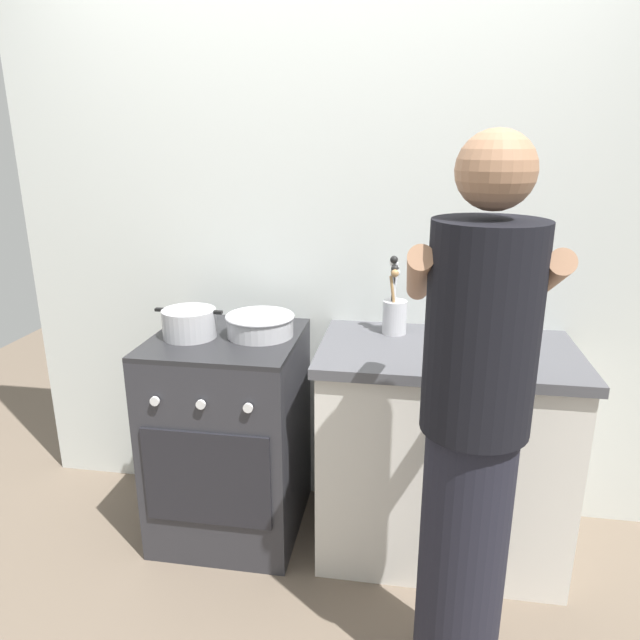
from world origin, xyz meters
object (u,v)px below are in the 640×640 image
at_px(mixing_bowl, 260,324).
at_px(person, 472,440).
at_px(stove_range, 230,435).
at_px(utensil_crock, 394,310).
at_px(pot, 189,323).
at_px(spice_bottle, 464,338).

height_order(mixing_bowl, person, person).
relative_size(mixing_bowl, person, 0.17).
relative_size(stove_range, mixing_bowl, 3.15).
height_order(stove_range, utensil_crock, utensil_crock).
height_order(stove_range, pot, pot).
xyz_separation_m(spice_bottle, person, (-0.02, -0.66, -0.08)).
bearing_deg(person, utensil_crock, 107.57).
height_order(pot, utensil_crock, utensil_crock).
distance_m(spice_bottle, person, 0.66).
xyz_separation_m(utensil_crock, person, (0.25, -0.80, -0.14)).
distance_m(stove_range, mixing_bowl, 0.52).
distance_m(utensil_crock, person, 0.85).
distance_m(stove_range, spice_bottle, 1.08).
bearing_deg(person, pot, 150.18).
bearing_deg(utensil_crock, person, -72.43).
bearing_deg(person, stove_range, 145.51).
bearing_deg(spice_bottle, mixing_bowl, 178.25).
relative_size(stove_range, utensil_crock, 2.75).
relative_size(spice_bottle, person, 0.05).
bearing_deg(utensil_crock, mixing_bowl, -167.48).
relative_size(pot, utensil_crock, 0.87).
bearing_deg(spice_bottle, pot, -177.97).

